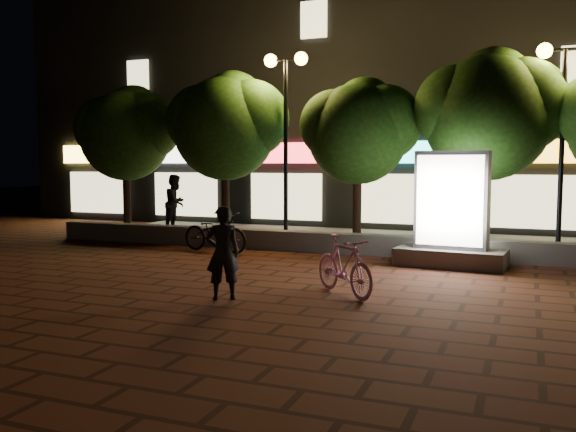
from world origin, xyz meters
The scene contains 15 objects.
ground centered at (0.00, 0.00, 0.00)m, with size 80.00×80.00×0.00m, color #52281A.
retaining_wall centered at (0.00, 4.00, 0.25)m, with size 16.00×0.45×0.50m, color slate.
sidewalk centered at (0.00, 6.50, 0.04)m, with size 16.00×5.00×0.08m, color slate.
building_block centered at (-0.01, 12.99, 5.00)m, with size 28.00×8.12×11.30m.
tree_far_left centered at (-6.95, 5.46, 3.29)m, with size 3.36×2.80×4.63m.
tree_left centered at (-3.45, 5.46, 3.44)m, with size 3.60×3.00×4.89m.
tree_mid centered at (0.55, 5.46, 3.22)m, with size 3.24×2.70×4.50m.
tree_right centered at (3.86, 5.46, 3.57)m, with size 3.72×3.10×5.07m.
street_lamp_left centered at (-1.50, 5.20, 4.03)m, with size 1.26×0.36×5.18m.
street_lamp_right centered at (5.50, 5.20, 3.89)m, with size 1.26×0.36×4.98m.
ad_kiosk centered at (3.26, 3.06, 1.02)m, with size 2.41×1.34×2.52m.
scooter_pink centered at (1.92, -0.64, 0.51)m, with size 0.48×1.69×1.02m, color #F396E0.
rider centered at (0.15, -1.70, 0.78)m, with size 0.57×0.37×1.56m, color black.
scooter_parked centered at (-2.55, 3.00, 0.51)m, with size 0.67×1.93×1.01m, color black.
pedestrian centered at (-5.79, 6.32, 0.98)m, with size 0.88×0.68×1.81m, color black.
Camera 1 is at (4.80, -10.49, 2.25)m, focal length 37.81 mm.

